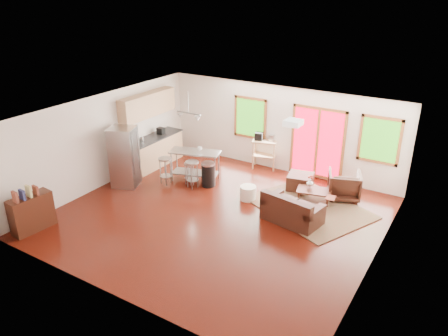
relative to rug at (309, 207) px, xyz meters
The scene contains 29 objects.
floor 2.40m from the rug, 137.48° to the right, with size 7.50×7.00×0.02m, color black.
ceiling 3.53m from the rug, 137.48° to the right, with size 7.50×7.00×0.02m, color white.
back_wall 2.89m from the rug, 133.07° to the left, with size 7.50×0.02×2.60m, color silver.
left_wall 5.90m from the rug, 163.66° to the right, with size 0.02×7.00×2.60m, color silver.
right_wall 2.87m from the rug, 39.10° to the right, with size 0.02×7.00×2.60m, color silver.
front_wall 5.58m from the rug, 109.00° to the right, with size 7.50×0.02×2.60m, color silver.
window_left 3.64m from the rug, 146.37° to the left, with size 1.10×0.05×1.30m.
french_doors 2.21m from the rug, 107.12° to the left, with size 1.60×0.05×2.10m.
window_right 2.62m from the rug, 58.37° to the left, with size 1.10×0.05×1.30m.
rug is the anchor object (origin of this frame).
loveseat 0.95m from the rug, 97.35° to the right, with size 1.49×1.00×0.74m.
coffee_table 0.46m from the rug, 94.27° to the left, with size 0.98×0.72×0.35m.
armchair 1.21m from the rug, 60.67° to the left, with size 0.81×0.76×0.84m, color black.
ottoman 1.11m from the rug, 125.40° to the left, with size 0.67×0.67×0.45m, color black.
pouf 1.64m from the rug, 165.52° to the right, with size 0.43×0.43×0.38m, color #F1E9CE.
vase 0.69m from the rug, 113.04° to the left, with size 0.21×0.22×0.30m.
book 0.68m from the rug, ahead, with size 0.22×0.03×0.30m, color brown.
cabinets 5.33m from the rug, behind, with size 0.64×2.24×2.30m.
refrigerator 5.24m from the rug, 163.96° to the right, with size 0.88×0.87×1.71m.
island 3.53m from the rug, behind, with size 1.53×0.97×0.90m.
cup 3.48m from the rug, behind, with size 0.13×0.10×0.13m, color white.
bar_stool_a 4.18m from the rug, 169.11° to the right, with size 0.38×0.38×0.79m.
bar_stool_b 3.53m from the rug, behind, with size 0.32×0.32×0.64m.
bar_stool_c 3.36m from the rug, 169.68° to the right, with size 0.47×0.47×0.79m.
trash_can 2.97m from the rug, behind, with size 0.39×0.39×0.71m.
kitchen_cart 2.90m from the rug, 142.00° to the left, with size 0.86×0.69×1.14m.
bookshelf 6.76m from the rug, 139.35° to the right, with size 0.47×1.00×1.14m.
ceiling_flush 2.72m from the rug, 99.28° to the right, with size 0.35×0.35×0.12m, color white.
pendant_light 4.12m from the rug, behind, with size 0.80×0.18×0.79m.
Camera 1 is at (5.11, -7.98, 5.38)m, focal length 35.00 mm.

